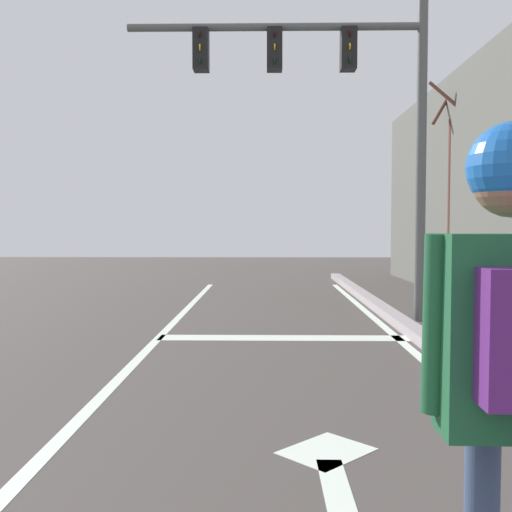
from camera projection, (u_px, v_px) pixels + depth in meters
The scene contains 8 objects.
lane_line_center at pixel (105, 393), 5.27m from camera, with size 0.12×20.00×0.01m, color silver.
lane_line_curbside at pixel (465, 395), 5.21m from camera, with size 0.12×20.00×0.01m, color silver.
stop_bar at pixel (284, 338), 7.89m from camera, with size 3.35×0.40×0.01m, color silver.
lane_arrow_head at pixel (326, 451), 3.90m from camera, with size 0.56×0.44×0.01m, color silver.
curb_strip at pixel (493, 387), 5.21m from camera, with size 0.24×24.00×0.14m, color #9E9496.
skater at pixel (511, 343), 1.64m from camera, with size 0.47×0.62×1.70m.
traffic_signal_mast at pixel (333, 89), 9.20m from camera, with size 4.68×0.34×5.06m.
roadside_tree at pixel (452, 198), 12.61m from camera, with size 1.00×1.00×4.67m.
Camera 1 is at (1.48, 0.82, 1.48)m, focal length 41.39 mm.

